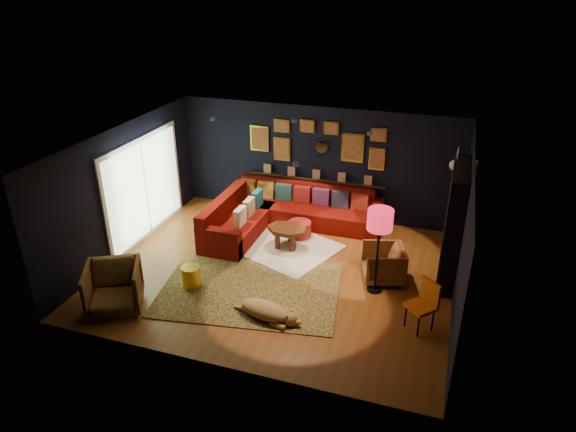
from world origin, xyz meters
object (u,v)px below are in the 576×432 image
(dog, at_px, (265,307))
(coffee_table, at_px, (287,231))
(armchair_right, at_px, (383,262))
(armchair_left, at_px, (113,286))
(sectional, at_px, (279,214))
(gold_stool, at_px, (191,277))
(orange_chair, at_px, (425,301))
(floor_lamp, at_px, (380,223))
(pouf, at_px, (299,229))

(dog, bearing_deg, coffee_table, 111.47)
(armchair_right, bearing_deg, armchair_left, -77.91)
(sectional, relative_size, gold_stool, 7.97)
(orange_chair, bearing_deg, gold_stool, -135.68)
(sectional, relative_size, floor_lamp, 2.10)
(floor_lamp, bearing_deg, gold_stool, -163.52)
(sectional, xyz_separation_m, floor_lamp, (2.49, -1.86, 1.05))
(armchair_right, height_order, dog, armchair_right)
(floor_lamp, bearing_deg, pouf, 140.98)
(pouf, bearing_deg, orange_chair, -39.97)
(sectional, distance_m, pouf, 0.67)
(sectional, height_order, pouf, sectional)
(orange_chair, height_order, floor_lamp, floor_lamp)
(gold_stool, xyz_separation_m, orange_chair, (4.13, 0.13, 0.29))
(pouf, xyz_separation_m, armchair_right, (1.99, -1.14, 0.18))
(coffee_table, distance_m, dog, 2.48)
(gold_stool, relative_size, dog, 0.34)
(pouf, bearing_deg, armchair_right, -29.79)
(dog, bearing_deg, pouf, 107.69)
(armchair_right, bearing_deg, dog, -59.79)
(sectional, relative_size, orange_chair, 3.96)
(armchair_left, bearing_deg, coffee_table, 26.23)
(coffee_table, bearing_deg, floor_lamp, -26.99)
(pouf, bearing_deg, sectional, 151.97)
(pouf, bearing_deg, floor_lamp, -39.02)
(armchair_right, height_order, orange_chair, orange_chair)
(pouf, relative_size, floor_lamp, 0.31)
(sectional, bearing_deg, dog, -74.76)
(pouf, bearing_deg, gold_stool, -117.46)
(floor_lamp, xyz_separation_m, dog, (-1.60, -1.41, -1.15))
(sectional, height_order, armchair_left, armchair_left)
(orange_chair, bearing_deg, pouf, -177.45)
(pouf, bearing_deg, coffee_table, -101.88)
(sectional, xyz_separation_m, gold_stool, (-0.72, -2.81, -0.11))
(coffee_table, xyz_separation_m, armchair_right, (2.10, -0.62, -0.00))
(pouf, distance_m, armchair_right, 2.30)
(sectional, height_order, dog, sectional)
(gold_stool, bearing_deg, pouf, 62.54)
(orange_chair, distance_m, dog, 2.60)
(armchair_left, xyz_separation_m, dog, (2.54, 0.54, -0.24))
(sectional, xyz_separation_m, pouf, (0.58, -0.31, -0.12))
(sectional, distance_m, floor_lamp, 3.28)
(gold_stool, bearing_deg, coffee_table, 59.00)
(coffee_table, relative_size, floor_lamp, 0.56)
(armchair_left, xyz_separation_m, floor_lamp, (4.14, 1.94, 0.91))
(coffee_table, distance_m, gold_stool, 2.32)
(sectional, distance_m, dog, 3.39)
(armchair_left, bearing_deg, armchair_right, 0.89)
(armchair_left, bearing_deg, sectional, 38.25)
(floor_lamp, bearing_deg, orange_chair, -41.86)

